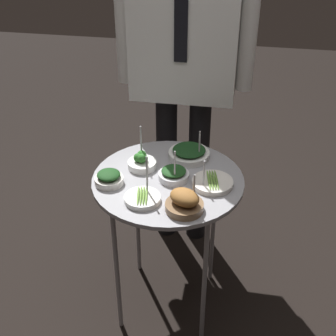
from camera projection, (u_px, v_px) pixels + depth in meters
The scene contains 10 objects.
ground_plane at pixel (168, 299), 2.30m from camera, with size 8.00×8.00×0.00m, color black.
serving_cart at pixel (168, 190), 1.94m from camera, with size 0.62×0.62×0.72m.
bowl_spinach_back_right at pixel (174, 174), 1.89m from camera, with size 0.13×0.13×0.15m.
bowl_asparagus_mid_right at pixel (142, 198), 1.77m from camera, with size 0.14×0.14×0.18m.
bowl_asparagus_far_rim at pixel (212, 183), 1.86m from camera, with size 0.17×0.17×0.13m.
bowl_broccoli_front_right at pixel (142, 162), 1.97m from camera, with size 0.12×0.12×0.18m.
bowl_spinach_mid_left at pixel (189, 153), 2.04m from camera, with size 0.18×0.18×0.14m.
bowl_roast_back_left at pixel (184, 202), 1.71m from camera, with size 0.15×0.14×0.14m.
bowl_spinach_front_left at pixel (109, 178), 1.87m from camera, with size 0.12×0.12×0.06m.
waiter_figure at pixel (185, 46), 2.13m from camera, with size 0.64×0.24×1.74m.
Camera 1 is at (0.28, -1.56, 1.79)m, focal length 50.00 mm.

